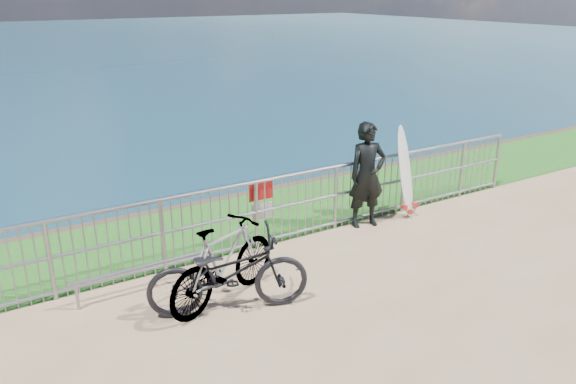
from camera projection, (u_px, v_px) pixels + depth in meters
grass_strip at (253, 218)px, 9.96m from camera, size 120.00×120.00×0.00m
railing at (285, 207)px, 8.89m from camera, size 10.06×0.10×1.13m
surfer at (367, 175)px, 9.40m from camera, size 0.73×0.55×1.80m
surfboard at (406, 175)px, 9.85m from camera, size 0.55×0.52×1.65m
bicycle_near at (228, 273)px, 6.95m from camera, size 2.13×1.30×1.06m
bicycle_far at (224, 263)px, 7.15m from camera, size 1.91×1.14×1.11m
bike_rack at (144, 270)px, 7.45m from camera, size 1.93×0.05×0.40m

